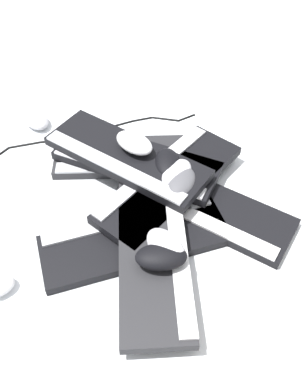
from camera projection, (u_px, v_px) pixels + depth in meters
ground_plane at (173, 192)px, 1.12m from camera, size 3.20×3.20×0.00m
keyboard_0 at (134, 157)px, 1.20m from camera, size 0.33×0.46×0.03m
keyboard_1 at (135, 239)px, 1.01m from camera, size 0.23×0.46×0.03m
keyboard_2 at (205, 207)px, 1.07m from camera, size 0.46×0.35×0.03m
keyboard_3 at (154, 252)px, 0.95m from camera, size 0.46×0.33×0.03m
keyboard_4 at (136, 161)px, 1.14m from camera, size 0.44×0.39×0.03m
keyboard_5 at (169, 182)px, 1.09m from camera, size 0.30×0.46×0.03m
keyboard_6 at (126, 157)px, 1.11m from camera, size 0.46×0.33×0.03m
mouse_0 at (168, 163)px, 1.08m from camera, size 0.13×0.10×0.04m
mouse_1 at (134, 143)px, 1.09m from camera, size 0.13×0.10×0.04m
mouse_2 at (181, 183)px, 1.04m from camera, size 0.12×0.13×0.04m
mouse_3 at (161, 257)px, 0.89m from camera, size 0.11×0.13×0.04m
mouse_4 at (166, 247)px, 0.91m from camera, size 0.12×0.08×0.04m
mouse_6 at (177, 174)px, 1.06m from camera, size 0.12×0.13×0.04m
mouse_7 at (36, 119)px, 1.30m from camera, size 0.12×0.08×0.04m
cable_0 at (80, 137)px, 1.27m from camera, size 0.14×0.73×0.01m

